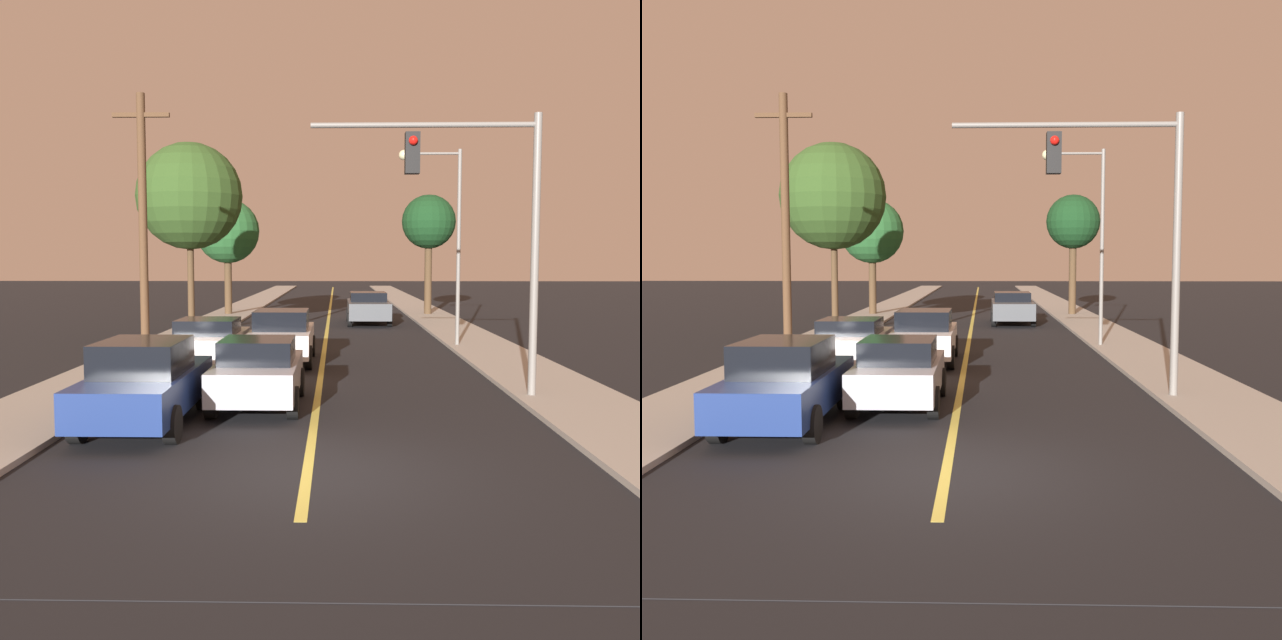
% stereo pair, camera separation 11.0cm
% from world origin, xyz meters
% --- Properties ---
extents(ground_plane, '(200.00, 200.00, 0.00)m').
position_xyz_m(ground_plane, '(0.00, 0.00, 0.00)').
color(ground_plane, black).
extents(road_surface, '(8.86, 80.00, 0.01)m').
position_xyz_m(road_surface, '(0.00, 36.00, 0.01)').
color(road_surface, black).
rests_on(road_surface, ground).
extents(sidewalk_left, '(2.50, 80.00, 0.12)m').
position_xyz_m(sidewalk_left, '(-5.68, 36.00, 0.06)').
color(sidewalk_left, '#9E998E').
rests_on(sidewalk_left, ground).
extents(sidewalk_right, '(2.50, 80.00, 0.12)m').
position_xyz_m(sidewalk_right, '(5.68, 36.00, 0.06)').
color(sidewalk_right, '#9E998E').
rests_on(sidewalk_right, ground).
extents(car_near_lane_front, '(1.84, 3.88, 1.49)m').
position_xyz_m(car_near_lane_front, '(-1.24, 4.77, 0.76)').
color(car_near_lane_front, '#A5A8B2').
rests_on(car_near_lane_front, ground).
extents(car_near_lane_second, '(1.93, 4.59, 1.64)m').
position_xyz_m(car_near_lane_second, '(-1.24, 11.41, 0.84)').
color(car_near_lane_second, white).
rests_on(car_near_lane_second, ground).
extents(car_outer_lane_front, '(1.86, 4.59, 1.65)m').
position_xyz_m(car_outer_lane_front, '(-3.19, 3.01, 0.83)').
color(car_outer_lane_front, navy).
rests_on(car_outer_lane_front, ground).
extents(car_outer_lane_second, '(1.97, 4.07, 1.50)m').
position_xyz_m(car_outer_lane_second, '(-3.19, 9.75, 0.80)').
color(car_outer_lane_second, white).
rests_on(car_outer_lane_second, ground).
extents(car_far_oncoming, '(2.11, 5.05, 1.58)m').
position_xyz_m(car_far_oncoming, '(1.99, 25.03, 0.83)').
color(car_far_oncoming, '#474C51').
rests_on(car_far_oncoming, ground).
extents(traffic_signal_mast, '(5.07, 0.42, 6.24)m').
position_xyz_m(traffic_signal_mast, '(3.67, 5.70, 4.36)').
color(traffic_signal_mast, slate).
rests_on(traffic_signal_mast, ground).
extents(streetlamp_right, '(2.23, 0.36, 6.94)m').
position_xyz_m(streetlamp_right, '(4.24, 15.36, 4.63)').
color(streetlamp_right, slate).
rests_on(streetlamp_right, ground).
extents(utility_pole_left, '(1.60, 0.24, 7.66)m').
position_xyz_m(utility_pole_left, '(-5.03, 9.81, 4.11)').
color(utility_pole_left, '#513823').
rests_on(utility_pole_left, ground).
extents(tree_left_near, '(4.31, 4.31, 7.77)m').
position_xyz_m(tree_left_near, '(-5.53, 18.73, 5.72)').
color(tree_left_near, '#4C3823').
rests_on(tree_left_near, ground).
extents(tree_left_far, '(3.61, 3.61, 6.48)m').
position_xyz_m(tree_left_far, '(-5.75, 30.18, 4.76)').
color(tree_left_far, '#4C3823').
rests_on(tree_left_far, ground).
extents(tree_right_near, '(3.04, 3.04, 6.73)m').
position_xyz_m(tree_right_near, '(5.62, 30.33, 5.25)').
color(tree_right_near, '#4C3823').
rests_on(tree_right_near, ground).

